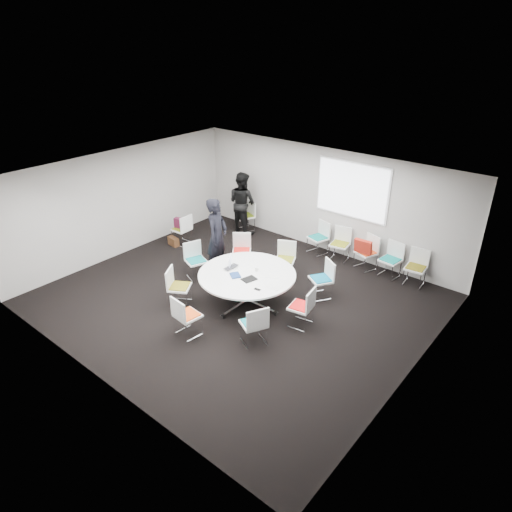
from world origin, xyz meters
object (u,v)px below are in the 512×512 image
Objects in this scene: chair_ring_e at (196,267)px; chair_person_back at (246,221)px; chair_ring_g at (188,323)px; chair_ring_c at (285,266)px; chair_back_a at (318,244)px; chair_back_c at (366,259)px; cup at (256,269)px; person_back at (242,203)px; chair_spare_left at (182,235)px; chair_back_b at (339,250)px; chair_ring_d at (242,257)px; chair_back_e at (415,274)px; brown_bag at (173,241)px; conference_table at (247,281)px; chair_ring_h at (254,331)px; chair_ring_b at (321,286)px; person_main at (217,237)px; chair_back_d at (390,266)px; laptop at (233,268)px; chair_ring_a at (301,314)px; chair_ring_f at (180,294)px; maroon_bag at (181,223)px.

chair_ring_e is 3.15m from chair_person_back.
chair_ring_g is at bearing 63.06° from chair_ring_e.
chair_ring_c and chair_back_a have the same top height.
chair_person_back is at bearing 17.89° from chair_back_a.
chair_back_c is 9.78× the size of cup.
chair_ring_e is 3.06m from person_back.
chair_ring_e is at bearing 65.47° from chair_back_c.
chair_ring_g is 1.00× the size of chair_spare_left.
chair_spare_left is (-3.93, -1.95, 0.00)m from chair_back_b.
chair_person_back is (-1.48, 1.90, 0.00)m from chair_ring_d.
chair_back_e is 6.48m from brown_bag.
chair_ring_h reaches higher than conference_table.
chair_ring_e is (-2.84, -1.16, 0.00)m from chair_ring_b.
chair_back_d is at bearing -71.62° from person_main.
chair_back_a is at bearing 94.43° from cup.
chair_ring_d is 1.53m from laptop.
chair_ring_a is at bearing 110.64° from chair_ring_c.
chair_back_d is at bearing -165.46° from chair_ring_c.
chair_ring_f is at bearing 133.54° from chair_person_back.
cup is (-2.47, -2.91, 0.50)m from chair_back_e.
chair_ring_f is at bearing -135.85° from chair_spare_left.
chair_ring_e is at bearing -32.35° from maroon_bag.
chair_ring_d is 1.68m from cup.
chair_back_b is 0.45× the size of person_main.
chair_back_b is 3.27m from person_back.
chair_back_b is at bearing 28.37° from brown_bag.
chair_ring_c is 1.00× the size of chair_person_back.
chair_back_e is at bearing -159.97° from chair_back_c.
chair_ring_b is at bearing 143.49° from chair_ring_c.
chair_ring_c reaches higher than conference_table.
chair_ring_b is at bearing 0.96° from maroon_bag.
cup is at bearing 156.33° from chair_person_back.
chair_ring_a and chair_ring_e have the same top height.
brown_bag is at bearing 70.22° from person_back.
chair_back_e is 1.00× the size of chair_spare_left.
maroon_bag is (-2.34, 2.19, 0.34)m from chair_ring_f.
chair_person_back is at bearing -8.93° from chair_back_b.
chair_ring_d is 1.00× the size of chair_back_d.
chair_ring_g is 1.00× the size of chair_person_back.
chair_back_d is at bearing -159.94° from chair_back_c.
chair_ring_h is 1.00× the size of chair_back_a.
chair_ring_f reaches higher than conference_table.
chair_ring_h reaches higher than cup.
brown_bag is (-0.13, -0.24, -0.16)m from chair_spare_left.
chair_ring_c and chair_ring_d have the same top height.
chair_ring_e is at bearing 15.85° from chair_ring_c.
chair_back_e is at bearing 67.32° from chair_ring_g.
cup is at bearing 115.34° from chair_ring_e.
chair_ring_d is at bearing 134.22° from person_back.
chair_ring_b is at bearing 47.91° from chair_back_e.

